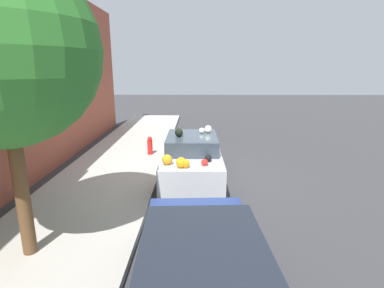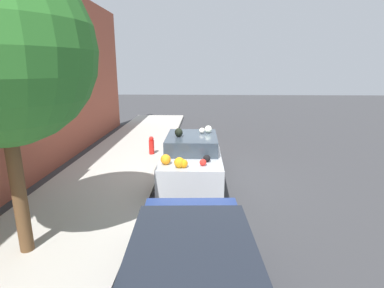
% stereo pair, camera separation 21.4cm
% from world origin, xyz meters
% --- Properties ---
extents(ground_plane, '(60.00, 60.00, 0.00)m').
position_xyz_m(ground_plane, '(0.00, 0.00, 0.00)').
color(ground_plane, '#38383A').
extents(sidewalk_curb, '(24.00, 3.20, 0.15)m').
position_xyz_m(sidewalk_curb, '(0.00, 2.70, 0.07)').
color(sidewalk_curb, '#B2ADA3').
rests_on(sidewalk_curb, ground).
extents(building_facade, '(18.00, 1.20, 6.32)m').
position_xyz_m(building_facade, '(-0.09, 4.93, 3.13)').
color(building_facade, '#9E4C38').
rests_on(building_facade, ground).
extents(fire_hydrant, '(0.20, 0.20, 0.70)m').
position_xyz_m(fire_hydrant, '(2.28, 1.70, 0.49)').
color(fire_hydrant, red).
rests_on(fire_hydrant, sidewalk_curb).
extents(art_car, '(4.28, 1.74, 1.71)m').
position_xyz_m(art_car, '(-0.04, 0.05, 0.77)').
color(art_car, '#B7BABF').
rests_on(art_car, ground).
extents(parked_car_plain, '(4.17, 1.94, 1.36)m').
position_xyz_m(parked_car_plain, '(-5.44, -0.16, 0.71)').
color(parked_car_plain, navy).
rests_on(parked_car_plain, ground).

